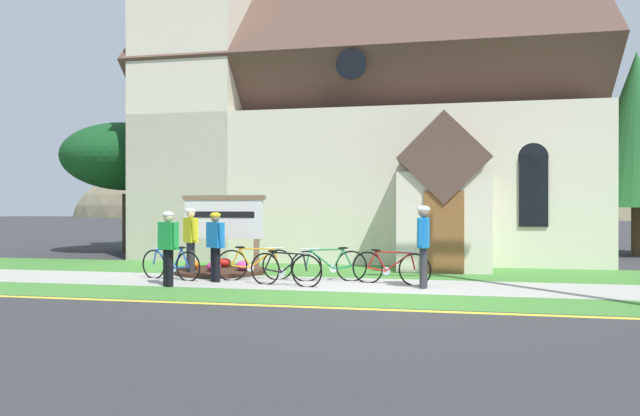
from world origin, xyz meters
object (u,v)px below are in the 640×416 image
bicycle_red (255,264)px  cyclist_in_green_jersey (423,240)px  church_sign (224,220)px  bicycle_yellow (390,267)px  cyclist_in_white_jersey (191,236)px  yard_deciduous_tree (127,157)px  bicycle_blue (285,269)px  bicycle_green (171,264)px  cyclist_in_red_jersey (168,243)px  bicycle_white (329,265)px  roadside_conifer (637,130)px  cyclist_in_blue_jersey (215,242)px

bicycle_red → cyclist_in_green_jersey: cyclist_in_green_jersey is taller
church_sign → bicycle_yellow: 4.71m
cyclist_in_white_jersey → yard_deciduous_tree: size_ratio=0.35×
bicycle_yellow → yard_deciduous_tree: yard_deciduous_tree is taller
bicycle_blue → bicycle_green: bearing=171.1°
cyclist_in_red_jersey → cyclist_in_white_jersey: bearing=99.2°
church_sign → bicycle_green: (-0.67, -1.62, -0.99)m
bicycle_white → roadside_conifer: size_ratio=0.24×
cyclist_in_green_jersey → cyclist_in_red_jersey: cyclist_in_green_jersey is taller
bicycle_yellow → cyclist_in_blue_jersey: size_ratio=1.11×
cyclist_in_green_jersey → cyclist_in_red_jersey: size_ratio=1.07×
bicycle_blue → yard_deciduous_tree: yard_deciduous_tree is taller
church_sign → bicycle_white: size_ratio=1.33×
cyclist_in_blue_jersey → roadside_conifer: 15.50m
church_sign → yard_deciduous_tree: 8.07m
bicycle_green → yard_deciduous_tree: size_ratio=0.35×
bicycle_blue → bicycle_red: 1.19m
bicycle_white → cyclist_in_blue_jersey: size_ratio=1.09×
bicycle_blue → bicycle_white: bicycle_white is taller
church_sign → cyclist_in_white_jersey: size_ratio=1.36×
roadside_conifer → cyclist_in_red_jersey: bearing=-141.2°
church_sign → bicycle_blue: size_ratio=1.36×
bicycle_red → roadside_conifer: roadside_conifer is taller
bicycle_green → cyclist_in_white_jersey: (0.15, 0.76, 0.61)m
bicycle_white → cyclist_in_green_jersey: bearing=-18.9°
bicycle_white → yard_deciduous_tree: (-8.76, 6.36, 3.16)m
roadside_conifer → bicycle_yellow: bearing=-131.8°
church_sign → roadside_conifer: (12.38, 7.52, 3.04)m
bicycle_green → cyclist_in_blue_jersey: 1.30m
bicycle_blue → cyclist_in_white_jersey: size_ratio=1.01×
bicycle_blue → bicycle_red: size_ratio=0.98×
bicycle_white → cyclist_in_white_jersey: (-3.50, 0.30, 0.60)m
bicycle_blue → cyclist_in_red_jersey: (-2.42, -0.56, 0.56)m
roadside_conifer → yard_deciduous_tree: bearing=-172.7°
bicycle_blue → cyclist_in_red_jersey: bearing=-166.9°
church_sign → cyclist_in_green_jersey: bearing=-20.3°
cyclist_in_red_jersey → roadside_conifer: (12.61, 10.16, 3.47)m
church_sign → bicycle_blue: church_sign is taller
bicycle_green → bicycle_yellow: size_ratio=0.96×
yard_deciduous_tree → cyclist_in_blue_jersey: bearing=-48.1°
cyclist_in_green_jersey → roadside_conifer: size_ratio=0.24×
bicycle_red → bicycle_green: bearing=-171.1°
church_sign → bicycle_white: church_sign is taller
bicycle_white → bicycle_red: (-1.72, -0.16, 0.01)m
roadside_conifer → cyclist_in_green_jersey: bearing=-127.8°
cyclist_in_white_jersey → yard_deciduous_tree: yard_deciduous_tree is taller
bicycle_yellow → church_sign: bearing=162.2°
church_sign → roadside_conifer: bearing=31.3°
cyclist_in_blue_jersey → bicycle_red: bearing=32.1°
bicycle_yellow → roadside_conifer: (8.00, 8.93, 4.03)m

